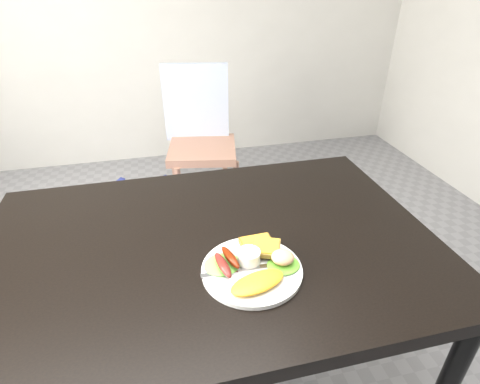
{
  "coord_description": "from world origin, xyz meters",
  "views": [
    {
      "loc": [
        -0.11,
        -0.79,
        1.37
      ],
      "look_at": [
        0.08,
        -0.02,
        0.9
      ],
      "focal_mm": 28.0,
      "sensor_mm": 36.0,
      "label": 1
    }
  ],
  "objects_px": {
    "person": "(133,156)",
    "dining_table": "(210,246)",
    "plate": "(252,270)",
    "dining_chair": "(202,150)"
  },
  "relations": [
    {
      "from": "dining_chair",
      "to": "dining_table",
      "type": "bearing_deg",
      "value": -86.37
    },
    {
      "from": "dining_table",
      "to": "person",
      "type": "distance_m",
      "value": 0.61
    },
    {
      "from": "dining_chair",
      "to": "person",
      "type": "bearing_deg",
      "value": -106.77
    },
    {
      "from": "plate",
      "to": "person",
      "type": "bearing_deg",
      "value": 111.3
    },
    {
      "from": "dining_table",
      "to": "plate",
      "type": "xyz_separation_m",
      "value": [
        0.08,
        -0.14,
        0.03
      ]
    },
    {
      "from": "person",
      "to": "plate",
      "type": "height_order",
      "value": "person"
    },
    {
      "from": "dining_table",
      "to": "dining_chair",
      "type": "bearing_deg",
      "value": 83.04
    },
    {
      "from": "plate",
      "to": "dining_table",
      "type": "bearing_deg",
      "value": 118.22
    },
    {
      "from": "person",
      "to": "dining_table",
      "type": "bearing_deg",
      "value": 107.85
    },
    {
      "from": "dining_table",
      "to": "person",
      "type": "bearing_deg",
      "value": 109.45
    }
  ]
}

